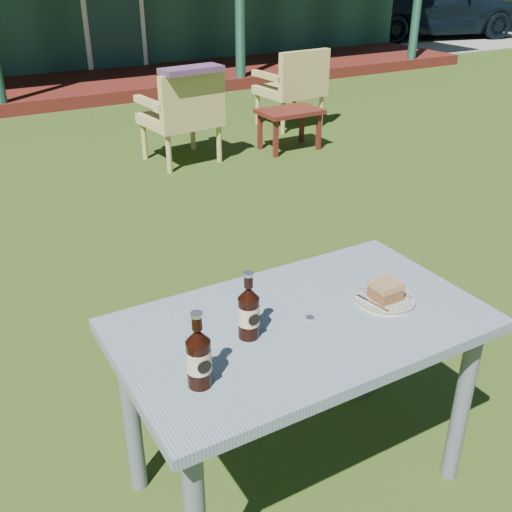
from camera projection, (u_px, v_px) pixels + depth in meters
ground at (146, 293)px, 3.50m from camera, size 80.00×80.00×0.00m
gravel_strip at (428, 31)px, 14.71m from camera, size 9.00×6.00×0.02m
car_near at (427, 4)px, 13.20m from camera, size 4.50×2.62×1.44m
cafe_table at (301, 346)px, 1.99m from camera, size 1.20×0.70×0.72m
plate at (385, 299)px, 2.04m from camera, size 0.20×0.20×0.01m
cake_slice at (386, 290)px, 2.02m from camera, size 0.09×0.09×0.06m
fork at (372, 303)px, 2.00m from camera, size 0.03×0.14×0.00m
cola_bottle_near at (249, 312)px, 1.82m from camera, size 0.07×0.07×0.23m
cola_bottle_far at (199, 357)px, 1.61m from camera, size 0.07×0.07×0.23m
bottle_cap at (310, 318)px, 1.94m from camera, size 0.03×0.03×0.01m
armchair_left at (184, 112)px, 5.42m from camera, size 0.68×0.65×0.85m
armchair_right at (294, 84)px, 6.55m from camera, size 0.67×0.63×0.85m
floral_throw at (191, 70)px, 5.12m from camera, size 0.57×0.28×0.05m
side_table at (290, 115)px, 5.86m from camera, size 0.60×0.40×0.40m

